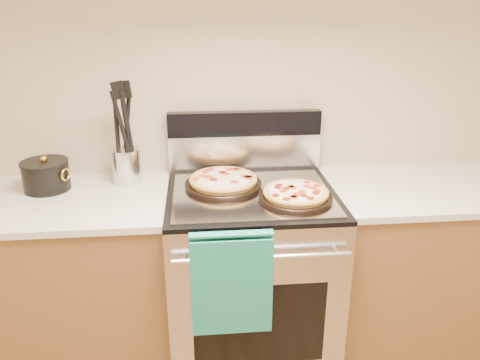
{
  "coord_description": "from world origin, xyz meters",
  "views": [
    {
      "loc": [
        -0.23,
        -0.29,
        1.74
      ],
      "look_at": [
        -0.06,
        1.55,
        1.02
      ],
      "focal_mm": 35.0,
      "sensor_mm": 36.0,
      "label": 1
    }
  ],
  "objects": [
    {
      "name": "wall_back",
      "position": [
        0.0,
        2.0,
        1.35
      ],
      "size": [
        4.0,
        0.0,
        4.0
      ],
      "primitive_type": "plane",
      "rotation": [
        1.57,
        0.0,
        0.0
      ],
      "color": "#C7B690",
      "rests_on": "ground"
    },
    {
      "name": "backsplash_lower",
      "position": [
        0.0,
        1.96,
        1.01
      ],
      "size": [
        0.76,
        0.06,
        0.18
      ],
      "primitive_type": "cube",
      "color": "silver",
      "rests_on": "cooktop"
    },
    {
      "name": "utensil_crock",
      "position": [
        -0.58,
        1.85,
        0.99
      ],
      "size": [
        0.17,
        0.17,
        0.17
      ],
      "primitive_type": "cylinder",
      "rotation": [
        0.0,
        0.0,
        -0.36
      ],
      "color": "silver",
      "rests_on": "countertop_left"
    },
    {
      "name": "cabinet_left",
      "position": [
        -0.88,
        1.68,
        0.44
      ],
      "size": [
        1.0,
        0.62,
        0.88
      ],
      "primitive_type": "cube",
      "color": "brown",
      "rests_on": "ground"
    },
    {
      "name": "backsplash_upper",
      "position": [
        0.0,
        1.96,
        1.16
      ],
      "size": [
        0.76,
        0.06,
        0.12
      ],
      "primitive_type": "cube",
      "color": "black",
      "rests_on": "backsplash_lower"
    },
    {
      "name": "pepperoni_pizza_front",
      "position": [
        0.18,
        1.55,
        0.95
      ],
      "size": [
        0.4,
        0.4,
        0.04
      ],
      "primitive_type": null,
      "rotation": [
        0.0,
        0.0,
        0.33
      ],
      "color": "#C68D3C",
      "rests_on": "foil_sheet"
    },
    {
      "name": "cooktop",
      "position": [
        0.0,
        1.65,
        0.91
      ],
      "size": [
        0.76,
        0.68,
        0.02
      ],
      "primitive_type": "cube",
      "color": "black",
      "rests_on": "range_body"
    },
    {
      "name": "oven_window",
      "position": [
        0.0,
        1.31,
        0.45
      ],
      "size": [
        0.56,
        0.01,
        0.4
      ],
      "primitive_type": "cube",
      "color": "black",
      "rests_on": "range_body"
    },
    {
      "name": "pepperoni_pizza_back",
      "position": [
        -0.12,
        1.72,
        0.95
      ],
      "size": [
        0.43,
        0.43,
        0.05
      ],
      "primitive_type": null,
      "rotation": [
        0.0,
        0.0,
        0.25
      ],
      "color": "#C68D3C",
      "rests_on": "foil_sheet"
    },
    {
      "name": "dish_towel",
      "position": [
        -0.12,
        1.27,
        0.7
      ],
      "size": [
        0.32,
        0.05,
        0.42
      ],
      "primitive_type": null,
      "color": "#187A65",
      "rests_on": "oven_handle"
    },
    {
      "name": "range_body",
      "position": [
        0.0,
        1.65,
        0.45
      ],
      "size": [
        0.76,
        0.68,
        0.9
      ],
      "primitive_type": "cube",
      "color": "#B7B7BC",
      "rests_on": "ground"
    },
    {
      "name": "countertop_left",
      "position": [
        -0.88,
        1.68,
        0.9
      ],
      "size": [
        1.02,
        0.64,
        0.03
      ],
      "primitive_type": "cube",
      "color": "beige",
      "rests_on": "cabinet_left"
    },
    {
      "name": "countertop_right",
      "position": [
        0.88,
        1.68,
        0.9
      ],
      "size": [
        1.02,
        0.64,
        0.03
      ],
      "primitive_type": "cube",
      "color": "beige",
      "rests_on": "cabinet_right"
    },
    {
      "name": "saucepan",
      "position": [
        -0.93,
        1.8,
        0.97
      ],
      "size": [
        0.27,
        0.27,
        0.13
      ],
      "primitive_type": "cylinder",
      "rotation": [
        0.0,
        0.0,
        -0.41
      ],
      "color": "black",
      "rests_on": "countertop_left"
    },
    {
      "name": "foil_sheet",
      "position": [
        0.0,
        1.62,
        0.92
      ],
      "size": [
        0.7,
        0.55,
        0.01
      ],
      "primitive_type": "cube",
      "color": "gray",
      "rests_on": "cooktop"
    },
    {
      "name": "oven_handle",
      "position": [
        0.0,
        1.27,
        0.8
      ],
      "size": [
        0.7,
        0.03,
        0.03
      ],
      "primitive_type": "cylinder",
      "rotation": [
        0.0,
        1.57,
        0.0
      ],
      "color": "silver",
      "rests_on": "range_body"
    },
    {
      "name": "cabinet_right",
      "position": [
        0.88,
        1.68,
        0.44
      ],
      "size": [
        1.0,
        0.62,
        0.88
      ],
      "primitive_type": "cube",
      "color": "brown",
      "rests_on": "ground"
    }
  ]
}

